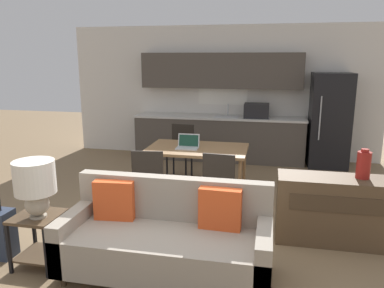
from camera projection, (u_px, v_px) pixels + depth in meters
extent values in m
plane|color=#7F6647|center=(157.00, 271.00, 3.67)|extent=(20.00, 20.00, 0.00)
cube|color=silver|center=(222.00, 92.00, 7.78)|extent=(6.40, 0.06, 2.70)
cube|color=white|center=(223.00, 81.00, 7.69)|extent=(1.02, 0.01, 0.96)
cube|color=#4C443D|center=(219.00, 139.00, 7.67)|extent=(3.40, 0.62, 0.86)
cube|color=silver|center=(219.00, 117.00, 7.57)|extent=(3.43, 0.65, 0.04)
cube|color=#B2B5B7|center=(227.00, 117.00, 7.48)|extent=(0.48, 0.36, 0.01)
cylinder|color=#B7BABC|center=(228.00, 110.00, 7.62)|extent=(0.02, 0.02, 0.24)
cube|color=#4C443D|center=(221.00, 71.00, 7.49)|extent=(3.23, 0.34, 0.70)
cube|color=black|center=(257.00, 111.00, 7.33)|extent=(0.48, 0.36, 0.28)
cube|color=black|center=(329.00, 120.00, 7.09)|extent=(0.72, 0.68, 1.78)
cylinder|color=silver|center=(320.00, 118.00, 6.77)|extent=(0.02, 0.02, 0.80)
cube|color=olive|center=(197.00, 149.00, 5.54)|extent=(1.47, 0.94, 0.04)
cylinder|color=olive|center=(146.00, 179.00, 5.37)|extent=(0.05, 0.05, 0.71)
cylinder|color=olive|center=(240.00, 185.00, 5.10)|extent=(0.05, 0.05, 0.71)
cylinder|color=olive|center=(162.00, 163.00, 6.15)|extent=(0.05, 0.05, 0.71)
cylinder|color=olive|center=(244.00, 168.00, 5.88)|extent=(0.05, 0.05, 0.71)
cylinder|color=#3D2D1E|center=(64.00, 280.00, 3.44)|extent=(0.05, 0.05, 0.10)
cylinder|color=#3D2D1E|center=(95.00, 247.00, 4.05)|extent=(0.05, 0.05, 0.10)
cylinder|color=#3D2D1E|center=(260.00, 265.00, 3.69)|extent=(0.05, 0.05, 0.10)
cube|color=gray|center=(165.00, 251.00, 3.51)|extent=(1.96, 0.80, 0.36)
cube|color=gray|center=(174.00, 215.00, 3.78)|extent=(1.96, 0.14, 0.80)
cube|color=gray|center=(76.00, 234.00, 3.68)|extent=(0.14, 0.80, 0.50)
cube|color=gray|center=(264.00, 254.00, 3.32)|extent=(0.14, 0.80, 0.50)
cube|color=#E05123|center=(114.00, 200.00, 3.74)|extent=(0.41, 0.16, 0.40)
cube|color=#E05123|center=(220.00, 209.00, 3.52)|extent=(0.40, 0.14, 0.40)
cube|color=brown|center=(37.00, 216.00, 3.68)|extent=(0.44, 0.44, 0.03)
cube|color=brown|center=(41.00, 254.00, 3.77)|extent=(0.39, 0.39, 0.02)
cube|color=black|center=(9.00, 249.00, 3.59)|extent=(0.03, 0.03, 0.51)
cube|color=black|center=(46.00, 254.00, 3.51)|extent=(0.03, 0.03, 0.51)
cube|color=black|center=(34.00, 231.00, 3.97)|extent=(0.03, 0.03, 0.51)
cube|color=black|center=(68.00, 234.00, 3.89)|extent=(0.03, 0.03, 0.51)
cylinder|color=#B2A893|center=(38.00, 216.00, 3.63)|extent=(0.16, 0.16, 0.02)
sphere|color=#B2A893|center=(37.00, 204.00, 3.60)|extent=(0.23, 0.23, 0.23)
cylinder|color=white|center=(34.00, 177.00, 3.54)|extent=(0.39, 0.39, 0.32)
cube|color=brown|center=(335.00, 210.00, 4.20)|extent=(1.28, 0.46, 0.76)
cube|color=#413020|center=(339.00, 205.00, 3.95)|extent=(1.02, 0.01, 0.18)
cylinder|color=maroon|center=(364.00, 165.00, 4.07)|extent=(0.15, 0.15, 0.30)
cylinder|color=maroon|center=(365.00, 150.00, 4.04)|extent=(0.08, 0.08, 0.03)
cube|color=black|center=(179.00, 153.00, 6.46)|extent=(0.45, 0.45, 0.04)
cube|color=black|center=(183.00, 137.00, 6.59)|extent=(0.40, 0.06, 0.45)
cylinder|color=black|center=(167.00, 168.00, 6.40)|extent=(0.03, 0.03, 0.43)
cylinder|color=black|center=(186.00, 169.00, 6.31)|extent=(0.03, 0.03, 0.43)
cylinder|color=black|center=(174.00, 162.00, 6.72)|extent=(0.03, 0.03, 0.43)
cylinder|color=black|center=(192.00, 164.00, 6.62)|extent=(0.03, 0.03, 0.43)
cube|color=black|center=(222.00, 186.00, 4.79)|extent=(0.45, 0.45, 0.04)
cube|color=black|center=(219.00, 172.00, 4.56)|extent=(0.40, 0.06, 0.45)
cylinder|color=black|center=(237.00, 200.00, 4.96)|extent=(0.03, 0.03, 0.43)
cylinder|color=black|center=(212.00, 197.00, 5.05)|extent=(0.03, 0.03, 0.43)
cylinder|color=black|center=(232.00, 209.00, 4.64)|extent=(0.03, 0.03, 0.43)
cylinder|color=black|center=(205.00, 206.00, 4.74)|extent=(0.03, 0.03, 0.43)
cube|color=black|center=(151.00, 182.00, 4.95)|extent=(0.47, 0.47, 0.04)
cube|color=black|center=(147.00, 168.00, 4.70)|extent=(0.40, 0.08, 0.45)
cylinder|color=black|center=(166.00, 194.00, 5.15)|extent=(0.03, 0.03, 0.43)
cylinder|color=black|center=(141.00, 193.00, 5.18)|extent=(0.03, 0.03, 0.43)
cylinder|color=black|center=(162.00, 204.00, 4.82)|extent=(0.03, 0.03, 0.43)
cylinder|color=black|center=(136.00, 203.00, 4.85)|extent=(0.03, 0.03, 0.43)
cube|color=#B7BABC|center=(187.00, 148.00, 5.47)|extent=(0.33, 0.23, 0.02)
cube|color=#B7BABC|center=(189.00, 140.00, 5.57)|extent=(0.32, 0.06, 0.20)
cube|color=#143828|center=(189.00, 140.00, 5.56)|extent=(0.29, 0.05, 0.17)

